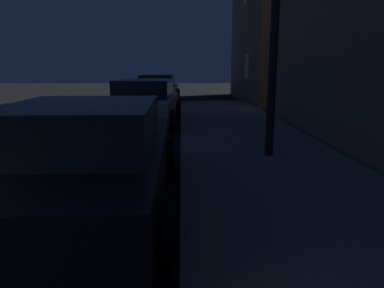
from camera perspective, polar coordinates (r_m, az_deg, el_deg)
The scene contains 3 objects.
car_black at distance 4.72m, azimuth -16.01°, elevation -2.33°, with size 2.15×4.51×1.43m.
car_silver at distance 11.55m, azimuth -7.54°, elevation 6.47°, with size 2.30×4.30×1.43m.
car_green at distance 18.18m, azimuth -5.44°, elevation 8.60°, with size 2.18×4.40×1.43m.
Camera 1 is at (4.02, -0.00, 1.86)m, focal length 33.76 mm.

